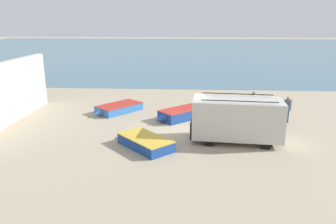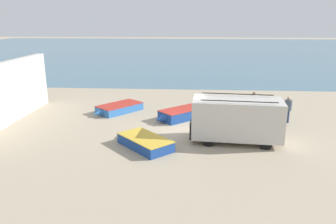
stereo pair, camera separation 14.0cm
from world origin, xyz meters
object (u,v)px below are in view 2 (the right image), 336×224
at_px(fishing_rowboat_2, 181,114).
at_px(fisherman_1, 288,107).
at_px(fishing_rowboat_1, 144,142).
at_px(fisherman_0, 254,102).
at_px(parked_van, 236,119).
at_px(fishing_rowboat_0, 119,108).

height_order(fishing_rowboat_2, fisherman_1, fisherman_1).
bearing_deg(fishing_rowboat_1, fisherman_0, -91.86).
bearing_deg(parked_van, fishing_rowboat_1, 18.09).
distance_m(fishing_rowboat_0, fishing_rowboat_2, 4.73).
relative_size(fishing_rowboat_1, fisherman_1, 1.95).
distance_m(fishing_rowboat_2, fisherman_1, 6.86).
distance_m(fisherman_0, fisherman_1, 2.31).
bearing_deg(fishing_rowboat_0, fishing_rowboat_1, 62.69).
distance_m(fishing_rowboat_0, fishing_rowboat_1, 7.02).
distance_m(fishing_rowboat_1, fisherman_1, 9.80).
height_order(parked_van, fishing_rowboat_0, parked_van).
relative_size(fishing_rowboat_1, fishing_rowboat_2, 0.97).
relative_size(fisherman_0, fisherman_1, 1.00).
bearing_deg(fisherman_1, fishing_rowboat_2, 55.89).
relative_size(fishing_rowboat_1, fisherman_0, 1.94).
height_order(fisherman_0, fisherman_1, fisherman_0).
bearing_deg(fishing_rowboat_2, parked_van, 86.11).
bearing_deg(fisherman_0, fishing_rowboat_0, 177.06).
height_order(fishing_rowboat_0, fishing_rowboat_1, fishing_rowboat_1).
relative_size(parked_van, fishing_rowboat_1, 1.47).
xyz_separation_m(fishing_rowboat_0, fishing_rowboat_2, (4.51, -1.43, 0.07)).
xyz_separation_m(fishing_rowboat_0, fisherman_1, (11.33, -1.81, 0.76)).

